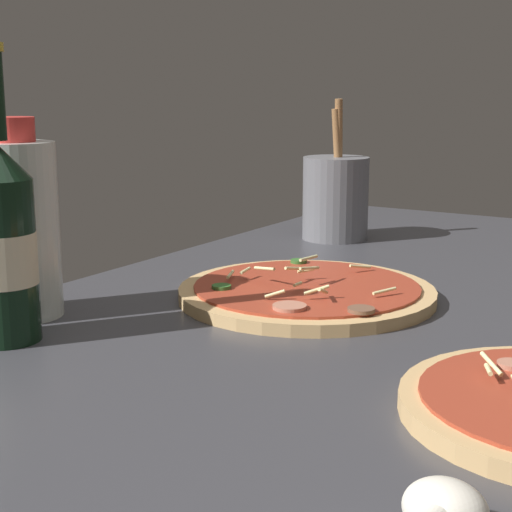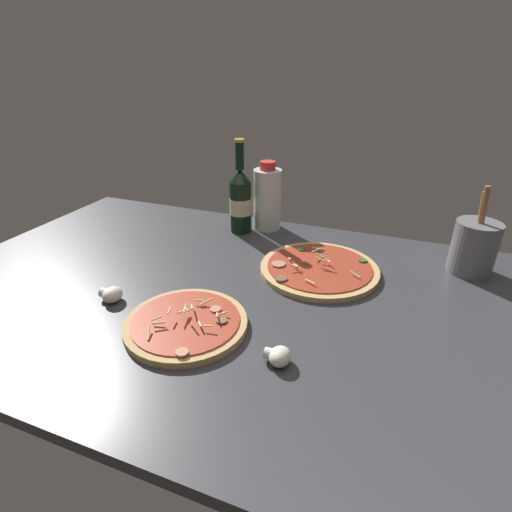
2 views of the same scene
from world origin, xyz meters
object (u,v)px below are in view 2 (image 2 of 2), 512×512
object	(u,v)px
pizza_far	(319,269)
pizza_near	(186,323)
utensil_crock	(474,247)
mushroom_left	(279,356)
beer_bottle	(240,200)
oil_bottle	(267,198)
mushroom_right	(112,294)

from	to	relation	value
pizza_far	pizza_near	bearing A→B (deg)	-120.93
pizza_near	utensil_crock	distance (cm)	71.17
mushroom_left	utensil_crock	size ratio (longest dim) A/B	0.22
pizza_near	mushroom_left	bearing A→B (deg)	-9.14
pizza_near	mushroom_left	distance (cm)	20.67
beer_bottle	mushroom_left	xyz separation A→B (cm)	(29.68, -52.62, -8.35)
pizza_near	mushroom_left	size ratio (longest dim) A/B	5.11
beer_bottle	oil_bottle	size ratio (longest dim) A/B	1.33
pizza_near	mushroom_right	distance (cm)	20.20
mushroom_right	mushroom_left	bearing A→B (deg)	-8.13
pizza_near	utensil_crock	size ratio (longest dim) A/B	1.10
beer_bottle	utensil_crock	size ratio (longest dim) A/B	1.25
beer_bottle	mushroom_right	xyz separation A→B (cm)	(-10.75, -46.84, -8.29)
oil_bottle	beer_bottle	bearing A→B (deg)	-141.81
utensil_crock	mushroom_left	bearing A→B (deg)	-124.40
beer_bottle	mushroom_left	distance (cm)	60.98
oil_bottle	mushroom_right	world-z (taller)	oil_bottle
pizza_near	pizza_far	bearing A→B (deg)	59.07
beer_bottle	oil_bottle	xyz separation A→B (cm)	(6.66, 5.24, -0.34)
pizza_near	oil_bottle	distance (cm)	55.33
pizza_far	mushroom_left	world-z (taller)	pizza_far
beer_bottle	utensil_crock	world-z (taller)	beer_bottle
oil_bottle	utensil_crock	bearing A→B (deg)	-8.70
beer_bottle	oil_bottle	bearing A→B (deg)	38.19
beer_bottle	oil_bottle	distance (cm)	8.48
mushroom_left	utensil_crock	bearing A→B (deg)	55.60
beer_bottle	mushroom_left	world-z (taller)	beer_bottle
pizza_far	oil_bottle	world-z (taller)	oil_bottle
oil_bottle	mushroom_right	size ratio (longest dim) A/B	4.21
mushroom_left	pizza_far	bearing A→B (deg)	91.84
oil_bottle	utensil_crock	distance (cm)	57.42
beer_bottle	mushroom_left	size ratio (longest dim) A/B	5.80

